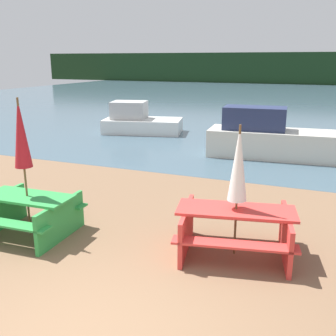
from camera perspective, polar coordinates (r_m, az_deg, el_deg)
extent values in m
cube|color=#425B6B|center=(34.92, 18.47, 9.63)|extent=(60.00, 50.00, 0.00)
cube|color=#193319|center=(54.77, 20.19, 13.42)|extent=(80.00, 1.60, 4.00)
cube|color=green|center=(7.42, -19.76, -3.96)|extent=(1.64, 0.77, 0.04)
cube|color=green|center=(7.13, -22.32, -7.46)|extent=(1.62, 0.35, 0.04)
cube|color=green|center=(7.92, -17.09, -4.71)|extent=(1.62, 0.35, 0.04)
cube|color=green|center=(7.17, -15.31, -7.44)|extent=(0.13, 1.38, 0.69)
cube|color=red|center=(6.37, 9.86, -6.05)|extent=(1.97, 1.06, 0.04)
cube|color=red|center=(6.00, 9.62, -10.88)|extent=(1.89, 0.64, 0.04)
cube|color=red|center=(7.00, 9.82, -6.93)|extent=(1.89, 0.64, 0.04)
cube|color=red|center=(6.57, 2.67, -8.83)|extent=(0.34, 1.37, 0.73)
cube|color=red|center=(6.57, 16.75, -9.51)|extent=(0.34, 1.37, 0.73)
cylinder|color=brown|center=(6.27, 9.99, -3.43)|extent=(0.04, 0.04, 2.13)
cone|color=white|center=(6.13, 10.19, 0.67)|extent=(0.30, 0.30, 1.20)
cylinder|color=brown|center=(7.27, -20.12, -0.12)|extent=(0.04, 0.04, 2.46)
cone|color=#A81923|center=(7.14, -20.59, 4.78)|extent=(0.30, 0.30, 1.20)
cube|color=beige|center=(13.18, 15.74, 3.37)|extent=(4.56, 1.80, 0.88)
cube|color=navy|center=(13.09, 12.46, 7.08)|extent=(2.04, 1.17, 0.73)
cube|color=silver|center=(17.15, -3.66, 6.13)|extent=(3.59, 2.41, 0.60)
cube|color=#B2B2B2|center=(17.18, -5.65, 8.37)|extent=(1.68, 1.49, 0.74)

